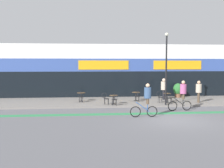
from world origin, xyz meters
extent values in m
plane|color=#5B5B60|center=(0.00, 0.00, 0.00)|extent=(120.00, 120.00, 0.00)
cube|color=slate|center=(0.00, 7.25, 0.06)|extent=(40.00, 5.50, 0.12)
cube|color=silver|center=(0.00, 12.00, 2.54)|extent=(40.00, 4.00, 5.07)
cube|color=black|center=(0.00, 10.03, 1.32)|extent=(38.80, 0.10, 2.40)
cube|color=#334C93|center=(0.00, 10.05, 3.12)|extent=(39.20, 0.14, 1.20)
cube|color=orange|center=(-3.54, 9.98, 3.12)|extent=(4.68, 0.08, 0.84)
cube|color=orange|center=(3.54, 9.98, 3.12)|extent=(4.68, 0.08, 0.84)
cube|color=#2D844C|center=(0.00, 2.12, 0.00)|extent=(36.00, 0.70, 0.01)
cylinder|color=black|center=(-5.57, 7.29, 0.13)|extent=(0.39, 0.39, 0.02)
cylinder|color=black|center=(-5.57, 7.29, 0.47)|extent=(0.07, 0.07, 0.70)
cylinder|color=#4C3823|center=(-5.57, 7.29, 0.83)|extent=(0.71, 0.71, 0.02)
cylinder|color=black|center=(-3.04, 5.46, 0.13)|extent=(0.36, 0.36, 0.02)
cylinder|color=black|center=(-3.04, 5.46, 0.46)|extent=(0.07, 0.07, 0.68)
cylinder|color=#4C3823|center=(-3.04, 5.46, 0.81)|extent=(0.66, 0.66, 0.02)
cylinder|color=black|center=(-0.97, 7.25, 0.13)|extent=(0.38, 0.38, 0.02)
cylinder|color=black|center=(-0.97, 7.25, 0.47)|extent=(0.07, 0.07, 0.70)
cylinder|color=#4C3823|center=(-0.97, 7.25, 0.84)|extent=(0.70, 0.70, 0.02)
cylinder|color=black|center=(1.35, 5.99, 0.13)|extent=(0.33, 0.33, 0.02)
cylinder|color=black|center=(1.35, 5.99, 0.48)|extent=(0.07, 0.07, 0.73)
cylinder|color=#4C3823|center=(1.35, 5.99, 0.86)|extent=(0.60, 0.60, 0.02)
cylinder|color=black|center=(-5.57, 6.74, 0.56)|extent=(0.43, 0.43, 0.03)
cylinder|color=black|center=(-5.72, 6.87, 0.33)|extent=(0.03, 0.03, 0.42)
cylinder|color=black|center=(-5.45, 6.89, 0.33)|extent=(0.03, 0.03, 0.42)
cylinder|color=black|center=(-5.70, 6.59, 0.33)|extent=(0.03, 0.03, 0.42)
cylinder|color=black|center=(-5.42, 6.61, 0.33)|extent=(0.03, 0.03, 0.42)
torus|color=black|center=(-5.56, 6.57, 0.82)|extent=(0.06, 0.41, 0.41)
cylinder|color=black|center=(-5.73, 6.56, 0.68)|extent=(0.03, 0.03, 0.23)
cylinder|color=black|center=(-5.39, 6.59, 0.68)|extent=(0.03, 0.03, 0.23)
cylinder|color=black|center=(-3.04, 4.91, 0.56)|extent=(0.43, 0.43, 0.03)
cylinder|color=black|center=(-3.19, 5.04, 0.33)|extent=(0.03, 0.03, 0.42)
cylinder|color=black|center=(-2.91, 5.06, 0.33)|extent=(0.03, 0.03, 0.42)
cylinder|color=black|center=(-3.17, 4.76, 0.33)|extent=(0.03, 0.03, 0.42)
cylinder|color=black|center=(-2.89, 4.78, 0.33)|extent=(0.03, 0.03, 0.42)
torus|color=black|center=(-3.03, 4.74, 0.82)|extent=(0.06, 0.41, 0.41)
cylinder|color=black|center=(-3.20, 4.73, 0.68)|extent=(0.03, 0.03, 0.23)
cylinder|color=black|center=(-2.86, 4.75, 0.68)|extent=(0.03, 0.03, 0.23)
cylinder|color=black|center=(-3.59, 5.46, 0.56)|extent=(0.42, 0.42, 0.03)
cylinder|color=black|center=(-3.46, 5.61, 0.33)|extent=(0.03, 0.03, 0.42)
cylinder|color=black|center=(-3.45, 5.33, 0.33)|extent=(0.03, 0.03, 0.42)
cylinder|color=black|center=(-3.74, 5.59, 0.33)|extent=(0.03, 0.03, 0.42)
cylinder|color=black|center=(-3.73, 5.31, 0.33)|extent=(0.03, 0.03, 0.42)
torus|color=black|center=(-3.76, 5.45, 0.82)|extent=(0.41, 0.04, 0.41)
cylinder|color=black|center=(-3.77, 5.62, 0.68)|extent=(0.03, 0.03, 0.23)
cylinder|color=black|center=(-3.76, 5.28, 0.68)|extent=(0.03, 0.03, 0.23)
cylinder|color=black|center=(-0.97, 6.70, 0.56)|extent=(0.41, 0.41, 0.03)
cylinder|color=black|center=(-1.11, 6.84, 0.33)|extent=(0.03, 0.03, 0.42)
cylinder|color=black|center=(-0.83, 6.83, 0.33)|extent=(0.03, 0.03, 0.42)
cylinder|color=black|center=(-1.11, 6.56, 0.33)|extent=(0.03, 0.03, 0.42)
cylinder|color=black|center=(-0.83, 6.55, 0.33)|extent=(0.03, 0.03, 0.42)
torus|color=black|center=(-0.97, 6.53, 0.82)|extent=(0.04, 0.41, 0.41)
cylinder|color=black|center=(-1.14, 6.53, 0.68)|extent=(0.03, 0.03, 0.23)
cylinder|color=black|center=(-0.80, 6.52, 0.68)|extent=(0.03, 0.03, 0.23)
cylinder|color=black|center=(1.35, 5.44, 0.56)|extent=(0.43, 0.43, 0.03)
cylinder|color=black|center=(1.22, 5.60, 0.33)|extent=(0.03, 0.03, 0.42)
cylinder|color=black|center=(1.50, 5.57, 0.33)|extent=(0.03, 0.03, 0.42)
cylinder|color=black|center=(1.20, 5.32, 0.33)|extent=(0.03, 0.03, 0.42)
cylinder|color=black|center=(1.47, 5.29, 0.33)|extent=(0.03, 0.03, 0.42)
torus|color=black|center=(1.33, 5.28, 0.82)|extent=(0.06, 0.41, 0.41)
cylinder|color=black|center=(1.16, 5.29, 0.68)|extent=(0.03, 0.03, 0.23)
cylinder|color=black|center=(1.50, 5.26, 0.68)|extent=(0.03, 0.03, 0.23)
cylinder|color=black|center=(0.80, 5.99, 0.56)|extent=(0.45, 0.45, 0.03)
cylinder|color=black|center=(0.92, 6.15, 0.33)|extent=(0.03, 0.03, 0.42)
cylinder|color=black|center=(0.95, 5.87, 0.33)|extent=(0.03, 0.03, 0.42)
cylinder|color=black|center=(0.64, 6.12, 0.33)|extent=(0.03, 0.03, 0.42)
cylinder|color=black|center=(0.68, 5.84, 0.33)|extent=(0.03, 0.03, 0.42)
torus|color=black|center=(0.63, 5.97, 0.82)|extent=(0.41, 0.08, 0.41)
cylinder|color=black|center=(0.61, 6.14, 0.68)|extent=(0.03, 0.03, 0.23)
cylinder|color=black|center=(0.65, 5.80, 0.68)|extent=(0.03, 0.03, 0.23)
cylinder|color=brown|center=(3.33, 9.10, 0.31)|extent=(0.56, 0.56, 0.39)
ellipsoid|color=#28662D|center=(3.33, 9.10, 0.89)|extent=(0.90, 0.90, 1.08)
cylinder|color=black|center=(0.86, 4.79, 2.73)|extent=(0.12, 0.12, 5.22)
sphere|color=beige|center=(0.86, 4.79, 5.42)|extent=(0.26, 0.26, 0.26)
torus|color=black|center=(-2.14, 1.06, 0.33)|extent=(0.66, 0.06, 0.66)
torus|color=black|center=(-1.11, 1.05, 0.33)|extent=(0.66, 0.06, 0.66)
cylinder|color=#23519E|center=(-1.68, 1.06, 0.61)|extent=(0.80, 0.05, 0.60)
cylinder|color=#23519E|center=(-1.40, 1.05, 0.56)|extent=(0.04, 0.04, 0.46)
cylinder|color=#23519E|center=(-2.09, 1.06, 0.90)|extent=(0.03, 0.48, 0.03)
cylinder|color=#4C3D2D|center=(-1.40, 0.97, 0.97)|extent=(0.15, 0.15, 0.36)
cylinder|color=#4C3D2D|center=(-1.40, 1.14, 0.97)|extent=(0.15, 0.15, 0.36)
cylinder|color=#334C70|center=(-1.40, 1.05, 1.48)|extent=(0.43, 0.43, 0.65)
sphere|color=tan|center=(-1.40, 1.05, 1.93)|extent=(0.24, 0.24, 0.24)
torus|color=black|center=(0.78, 2.92, 0.34)|extent=(0.68, 0.11, 0.68)
torus|color=black|center=(1.83, 3.00, 0.34)|extent=(0.68, 0.11, 0.68)
cylinder|color=black|center=(1.25, 2.96, 0.63)|extent=(0.81, 0.11, 0.61)
cylinder|color=black|center=(1.54, 2.98, 0.58)|extent=(0.04, 0.04, 0.47)
cylinder|color=black|center=(0.84, 2.92, 0.91)|extent=(0.07, 0.48, 0.03)
cylinder|color=#4C3D2D|center=(1.54, 2.90, 0.99)|extent=(0.16, 0.16, 0.36)
cylinder|color=#4C3D2D|center=(1.53, 3.06, 0.99)|extent=(0.16, 0.16, 0.36)
cylinder|color=#A84C7F|center=(1.54, 2.98, 1.51)|extent=(0.46, 0.46, 0.66)
sphere|color=tan|center=(1.54, 2.98, 1.96)|extent=(0.25, 0.25, 0.25)
cylinder|color=#4C3D2D|center=(3.85, 5.71, 0.52)|extent=(0.19, 0.19, 0.80)
cylinder|color=#4C3D2D|center=(3.89, 5.88, 0.52)|extent=(0.19, 0.19, 0.80)
cylinder|color=#B2A38E|center=(3.87, 5.79, 1.27)|extent=(0.55, 0.55, 0.70)
sphere|color=tan|center=(3.87, 5.79, 1.75)|extent=(0.26, 0.26, 0.26)
cylinder|color=black|center=(1.57, 7.89, 0.54)|extent=(0.17, 0.17, 0.84)
cylinder|color=black|center=(1.58, 7.71, 0.54)|extent=(0.17, 0.17, 0.84)
cylinder|color=#B2A38E|center=(1.58, 7.80, 1.33)|extent=(0.48, 0.48, 0.73)
sphere|color=beige|center=(1.58, 7.80, 1.83)|extent=(0.27, 0.27, 0.27)
camera|label=1|loc=(-4.98, -14.43, 3.23)|focal=42.00mm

